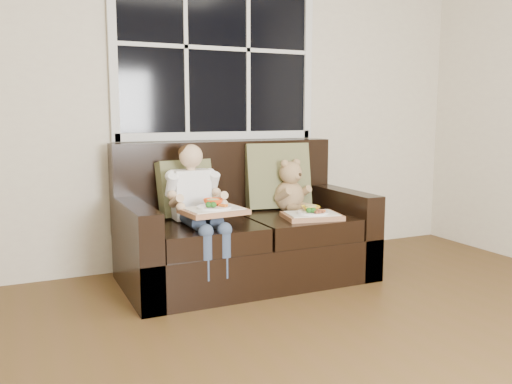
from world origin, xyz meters
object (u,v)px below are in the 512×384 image
child (196,196)px  tray_left (214,209)px  loveseat (242,235)px  tray_right (312,214)px  teddy_bear (290,189)px

child → tray_left: 0.23m
loveseat → tray_right: bearing=-38.3°
child → loveseat: bearing=16.9°
teddy_bear → tray_right: teddy_bear is taller
child → tray_right: 0.81m
child → tray_left: size_ratio=1.94×
child → teddy_bear: bearing=10.3°
tray_right → loveseat: bearing=152.4°
teddy_bear → tray_right: bearing=-107.3°
teddy_bear → tray_left: 0.83m
teddy_bear → tray_left: bearing=-169.0°
teddy_bear → tray_right: (-0.01, -0.34, -0.13)m
loveseat → child: 0.51m
loveseat → tray_right: loveseat is taller
loveseat → teddy_bear: 0.50m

